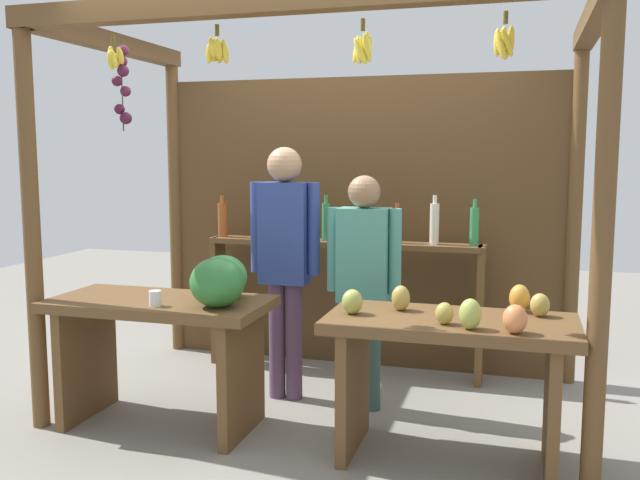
# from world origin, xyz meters

# --- Properties ---
(ground_plane) EXTENTS (12.00, 12.00, 0.00)m
(ground_plane) POSITION_xyz_m (0.00, 0.00, 0.00)
(ground_plane) COLOR gray
(ground_plane) RESTS_ON ground
(market_stall) EXTENTS (3.24, 1.86, 2.47)m
(market_stall) POSITION_xyz_m (-0.00, 0.42, 1.42)
(market_stall) COLOR brown
(market_stall) RESTS_ON ground
(fruit_counter_left) EXTENTS (1.31, 0.64, 1.07)m
(fruit_counter_left) POSITION_xyz_m (-0.73, -0.66, 0.68)
(fruit_counter_left) COLOR brown
(fruit_counter_left) RESTS_ON ground
(fruit_counter_right) EXTENTS (1.31, 0.66, 0.94)m
(fruit_counter_right) POSITION_xyz_m (0.87, -0.66, 0.59)
(fruit_counter_right) COLOR brown
(fruit_counter_right) RESTS_ON ground
(bottle_shelf_unit) EXTENTS (2.08, 0.22, 1.35)m
(bottle_shelf_unit) POSITION_xyz_m (-0.08, 0.66, 0.81)
(bottle_shelf_unit) COLOR brown
(bottle_shelf_unit) RESTS_ON ground
(vendor_man) EXTENTS (0.48, 0.23, 1.69)m
(vendor_man) POSITION_xyz_m (-0.29, 0.00, 1.02)
(vendor_man) COLOR #583C5A
(vendor_man) RESTS_ON ground
(vendor_woman) EXTENTS (0.48, 0.20, 1.51)m
(vendor_woman) POSITION_xyz_m (0.25, -0.05, 0.90)
(vendor_woman) COLOR #325048
(vendor_woman) RESTS_ON ground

